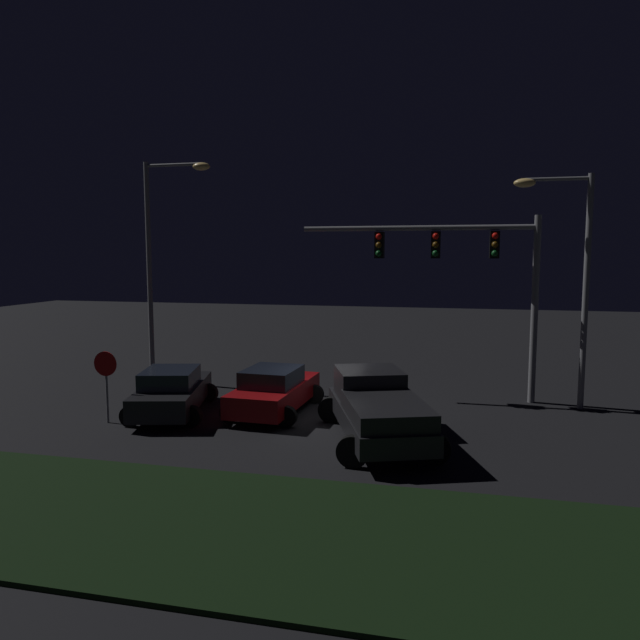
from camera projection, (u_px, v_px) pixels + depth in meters
ground_plane at (322, 416)px, 18.90m from camera, size 80.00×80.00×0.00m
grass_median at (227, 527)px, 11.07m from camera, size 23.40×5.17×0.10m
pickup_truck at (376, 404)px, 16.41m from camera, size 4.05×5.76×1.80m
car_sedan at (274, 390)px, 19.23m from camera, size 2.63×4.48×1.51m
car_sedan_far at (172, 392)px, 19.06m from camera, size 3.14×4.70×1.51m
traffic_signal_gantry at (463, 262)px, 20.63m from camera, size 8.32×0.56×6.50m
street_lamp_left at (161, 246)px, 23.36m from camera, size 2.80×0.44×8.78m
street_lamp_right at (571, 262)px, 19.33m from camera, size 2.49×0.44×7.76m
stop_sign at (106, 373)px, 17.95m from camera, size 0.76×0.08×2.23m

